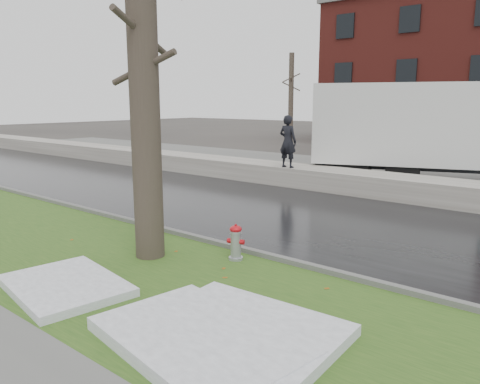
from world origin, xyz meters
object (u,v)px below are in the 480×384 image
Objects in this scene: box_truck at (430,132)px; worker at (288,141)px; fire_hydrant at (236,241)px; tree at (144,72)px.

worker is at bearing -155.92° from box_truck.
fire_hydrant is 0.10× the size of tree.
box_truck is 5.91× the size of worker.
box_truck is (0.06, 11.40, 1.60)m from fire_hydrant.
worker is at bearing 105.10° from tree.
fire_hydrant is 3.75m from tree.
fire_hydrant is at bearing 31.75° from tree.
worker is (-3.88, -3.81, -0.32)m from box_truck.
fire_hydrant is 11.51m from box_truck.
worker is (-3.82, 7.59, 1.29)m from fire_hydrant.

